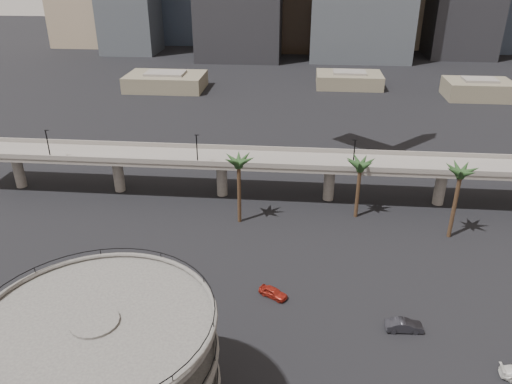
# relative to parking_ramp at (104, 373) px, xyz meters

# --- Properties ---
(parking_ramp) EXTENTS (22.20, 22.20, 17.35)m
(parking_ramp) POSITION_rel_parking_ramp_xyz_m (0.00, 0.00, 0.00)
(parking_ramp) COLOR #474542
(parking_ramp) RESTS_ON ground
(overpass) EXTENTS (130.00, 9.30, 14.70)m
(overpass) POSITION_rel_parking_ramp_xyz_m (13.00, 59.00, -2.50)
(overpass) COLOR slate
(overpass) RESTS_ON ground
(palm_trees) EXTENTS (42.40, 10.40, 14.00)m
(palm_trees) POSITION_rel_parking_ramp_xyz_m (27.02, 48.65, 1.59)
(palm_trees) COLOR #432D1C
(palm_trees) RESTS_ON ground
(low_buildings) EXTENTS (135.00, 27.50, 6.80)m
(low_buildings) POSITION_rel_parking_ramp_xyz_m (19.89, 146.30, -6.97)
(low_buildings) COLOR #645D4A
(low_buildings) RESTS_ON ground
(car_a) EXTENTS (4.73, 3.76, 1.51)m
(car_a) POSITION_rel_parking_ramp_xyz_m (14.73, 25.89, -9.08)
(car_a) COLOR maroon
(car_a) RESTS_ON ground
(car_b) EXTENTS (5.16, 2.08, 1.67)m
(car_b) POSITION_rel_parking_ramp_xyz_m (32.74, 20.24, -9.00)
(car_b) COLOR black
(car_b) RESTS_ON ground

